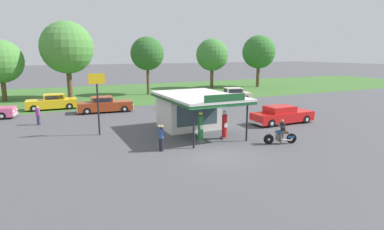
% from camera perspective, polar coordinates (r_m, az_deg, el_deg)
% --- Properties ---
extents(ground_plane, '(300.00, 300.00, 0.00)m').
position_cam_1_polar(ground_plane, '(18.34, 4.46, -6.91)').
color(ground_plane, '#4C4C51').
extents(grass_verge_strip, '(120.00, 24.00, 0.01)m').
position_cam_1_polar(grass_verge_strip, '(46.29, -14.27, 3.77)').
color(grass_verge_strip, '#3D6B2D').
rests_on(grass_verge_strip, ground).
extents(service_station_kiosk, '(4.73, 7.23, 3.23)m').
position_cam_1_polar(service_station_kiosk, '(23.61, -0.21, 1.32)').
color(service_station_kiosk, silver).
rests_on(service_station_kiosk, ground).
extents(gas_pump_nearside, '(0.44, 0.44, 2.01)m').
position_cam_1_polar(gas_pump_nearside, '(20.39, 1.56, -2.35)').
color(gas_pump_nearside, slate).
rests_on(gas_pump_nearside, ground).
extents(gas_pump_offside, '(0.44, 0.44, 1.92)m').
position_cam_1_polar(gas_pump_offside, '(21.24, 5.88, -1.97)').
color(gas_pump_offside, slate).
rests_on(gas_pump_offside, ground).
extents(motorcycle_with_rider, '(2.08, 0.89, 1.58)m').
position_cam_1_polar(motorcycle_with_rider, '(20.77, 15.74, -3.27)').
color(motorcycle_with_rider, black).
rests_on(motorcycle_with_rider, ground).
extents(featured_classic_sedan, '(5.49, 1.90, 1.46)m').
position_cam_1_polar(featured_classic_sedan, '(26.80, 15.89, -0.03)').
color(featured_classic_sedan, red).
rests_on(featured_classic_sedan, ground).
extents(parked_car_second_row_spare, '(5.06, 2.06, 1.54)m').
position_cam_1_polar(parked_car_second_row_spare, '(35.30, -23.89, 2.10)').
color(parked_car_second_row_spare, gold).
rests_on(parked_car_second_row_spare, ground).
extents(parked_car_back_row_left, '(5.40, 2.17, 1.52)m').
position_cam_1_polar(parked_car_back_row_left, '(31.86, -15.47, 1.75)').
color(parked_car_back_row_left, '#993819').
rests_on(parked_car_back_row_left, ground).
extents(parked_car_back_row_right, '(5.22, 2.93, 1.51)m').
position_cam_1_polar(parked_car_back_row_right, '(38.73, 7.14, 3.66)').
color(parked_car_back_row_right, beige).
rests_on(parked_car_back_row_right, ground).
extents(bystander_standing_back_lot, '(0.34, 0.34, 1.54)m').
position_cam_1_polar(bystander_standing_back_lot, '(18.59, -5.58, -4.05)').
color(bystander_standing_back_lot, black).
rests_on(bystander_standing_back_lot, ground).
extents(bystander_chatting_near_pumps, '(0.34, 0.34, 1.67)m').
position_cam_1_polar(bystander_chatting_near_pumps, '(32.66, -3.84, 2.68)').
color(bystander_chatting_near_pumps, brown).
rests_on(bystander_chatting_near_pumps, ground).
extents(bystander_leaning_by_kiosk, '(0.34, 0.34, 1.52)m').
position_cam_1_polar(bystander_leaning_by_kiosk, '(28.04, -26.00, -0.03)').
color(bystander_leaning_by_kiosk, '#2D3351').
rests_on(bystander_leaning_by_kiosk, ground).
extents(tree_oak_centre, '(5.49, 5.49, 8.56)m').
position_cam_1_polar(tree_oak_centre, '(54.85, 11.95, 11.04)').
color(tree_oak_centre, brown).
rests_on(tree_oak_centre, ground).
extents(tree_oak_left, '(4.52, 4.52, 7.84)m').
position_cam_1_polar(tree_oak_left, '(43.99, -8.16, 10.81)').
color(tree_oak_left, brown).
rests_on(tree_oak_left, ground).
extents(tree_oak_far_left, '(6.43, 6.43, 9.53)m').
position_cam_1_polar(tree_oak_far_left, '(42.92, -21.43, 11.10)').
color(tree_oak_far_left, brown).
rests_on(tree_oak_far_left, ground).
extents(tree_oak_right, '(5.09, 5.09, 7.24)m').
position_cam_1_polar(tree_oak_right, '(43.91, -31.18, 8.19)').
color(tree_oak_right, brown).
rests_on(tree_oak_right, ground).
extents(tree_oak_far_right, '(5.15, 5.15, 7.94)m').
position_cam_1_polar(tree_oak_far_right, '(51.79, 3.83, 10.64)').
color(tree_oak_far_right, brown).
rests_on(tree_oak_far_right, ground).
extents(roadside_pole_sign, '(1.10, 0.12, 4.29)m').
position_cam_1_polar(roadside_pole_sign, '(22.72, -16.70, 3.81)').
color(roadside_pole_sign, black).
rests_on(roadside_pole_sign, ground).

